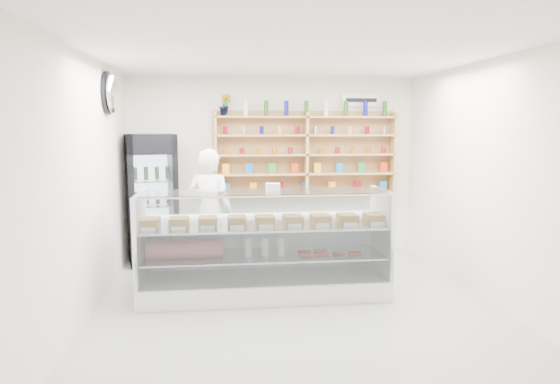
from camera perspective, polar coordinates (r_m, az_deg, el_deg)
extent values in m
plane|color=#A3A3A8|center=(5.78, 1.89, -13.09)|extent=(5.00, 5.00, 0.00)
plane|color=white|center=(5.47, 2.02, 15.55)|extent=(5.00, 5.00, 0.00)
plane|color=silver|center=(7.92, -0.78, 2.89)|extent=(4.50, 0.00, 4.50)
plane|color=silver|center=(3.03, 9.13, -4.60)|extent=(4.50, 0.00, 4.50)
plane|color=silver|center=(5.58, -21.55, 0.45)|extent=(0.00, 5.00, 5.00)
plane|color=silver|center=(6.20, 22.97, 1.04)|extent=(0.00, 5.00, 5.00)
cube|color=white|center=(6.14, -1.77, -10.65)|extent=(2.94, 0.83, 0.25)
cube|color=white|center=(6.39, -2.09, -5.90)|extent=(2.94, 0.05, 0.62)
cube|color=silver|center=(6.03, -1.79, -7.24)|extent=(2.82, 0.73, 0.02)
cube|color=silver|center=(5.95, -1.80, -3.86)|extent=(2.88, 0.77, 0.02)
cube|color=silver|center=(5.58, -1.44, -5.70)|extent=(2.88, 0.12, 1.03)
cube|color=silver|center=(5.83, -1.78, 0.02)|extent=(2.88, 0.58, 0.01)
imported|color=silver|center=(6.89, -8.02, -2.29)|extent=(0.74, 0.60, 1.75)
cube|color=black|center=(7.64, -14.42, -0.81)|extent=(0.83, 0.82, 1.93)
cube|color=#38053B|center=(7.27, -15.55, 5.23)|extent=(0.67, 0.19, 0.27)
cube|color=silver|center=(7.35, -15.35, -1.85)|extent=(0.57, 0.15, 1.52)
cube|color=tan|center=(7.71, -7.34, 4.12)|extent=(0.04, 0.28, 1.33)
cube|color=tan|center=(7.82, 3.00, 4.22)|extent=(0.04, 0.28, 1.33)
cube|color=tan|center=(8.17, 12.75, 4.19)|extent=(0.04, 0.28, 1.33)
cube|color=tan|center=(7.87, 2.97, -0.07)|extent=(2.80, 0.28, 0.03)
cube|color=tan|center=(7.84, 2.98, 2.10)|extent=(2.80, 0.28, 0.03)
cube|color=tan|center=(7.82, 3.00, 4.29)|extent=(2.80, 0.28, 0.03)
cube|color=tan|center=(7.81, 3.01, 6.49)|extent=(2.80, 0.28, 0.03)
cube|color=tan|center=(7.81, 3.03, 8.55)|extent=(2.80, 0.28, 0.03)
imported|color=#1E6626|center=(7.70, -6.31, 9.85)|extent=(0.22, 0.19, 0.32)
ellipsoid|color=silver|center=(6.70, -18.68, 10.67)|extent=(0.15, 0.50, 0.50)
cube|color=white|center=(8.14, 9.24, 10.32)|extent=(0.62, 0.03, 0.20)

